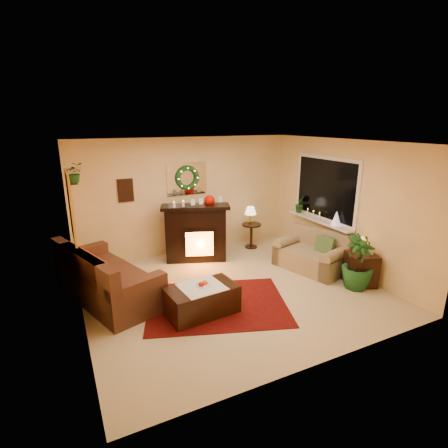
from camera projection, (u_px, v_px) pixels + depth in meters
name	position (u px, v px, depth m)	size (l,w,h in m)	color
floor	(232.00, 290.00, 6.29)	(5.00, 5.00, 0.00)	beige
ceiling	(234.00, 142.00, 5.56)	(5.00, 5.00, 0.00)	white
wall_back	(187.00, 196.00, 7.87)	(5.00, 5.00, 0.00)	#EFD88C
wall_front	(323.00, 269.00, 3.99)	(5.00, 5.00, 0.00)	#EFD88C
wall_left	(74.00, 242.00, 4.88)	(4.50, 4.50, 0.00)	#EFD88C
wall_right	(344.00, 206.00, 6.98)	(4.50, 4.50, 0.00)	#EFD88C
area_rug	(217.00, 304.00, 5.81)	(2.27, 1.70, 0.01)	#4F0306
sofa	(107.00, 275.00, 5.91)	(0.96, 2.17, 0.93)	brown
red_throw	(102.00, 270.00, 6.03)	(0.82, 1.33, 0.02)	red
fireplace	(196.00, 236.00, 7.51)	(1.27, 0.40, 1.16)	black
poinsettia	(209.00, 201.00, 7.42)	(0.23, 0.23, 0.23)	#B90700
mantel_candle_a	(174.00, 206.00, 7.10)	(0.06, 0.06, 0.17)	#F0EBC1
mantel_candle_b	(183.00, 205.00, 7.17)	(0.06, 0.06, 0.17)	silver
mantel_mirror	(187.00, 179.00, 7.73)	(0.92, 0.02, 0.72)	white
wreath	(188.00, 178.00, 7.69)	(0.55, 0.55, 0.11)	#194719
wall_art	(126.00, 190.00, 7.21)	(0.32, 0.03, 0.48)	#381E11
gold_mirror	(71.00, 206.00, 5.02)	(0.03, 0.84, 1.00)	gold
hanging_plant	(76.00, 182.00, 5.66)	(0.33, 0.28, 0.36)	#194719
loveseat	(311.00, 250.00, 7.08)	(0.79, 1.36, 0.79)	tan
window_frame	(325.00, 189.00, 7.37)	(0.03, 1.86, 1.36)	white
window_glass	(325.00, 189.00, 7.37)	(0.02, 1.70, 1.22)	black
window_sill	(319.00, 220.00, 7.52)	(0.22, 1.86, 0.04)	white
mini_tree	(336.00, 218.00, 7.06)	(0.20, 0.20, 0.30)	white
sill_plant	(300.00, 204.00, 8.04)	(0.29, 0.23, 0.53)	#1D4720
side_table_round	(251.00, 235.00, 8.33)	(0.45, 0.45, 0.59)	black
lamp_cream	(250.00, 212.00, 8.19)	(0.27, 0.27, 0.42)	beige
end_table_square	(360.00, 271.00, 6.45)	(0.49, 0.49, 0.60)	#472010
lamp_tiffany	(361.00, 247.00, 6.32)	(0.26, 0.26, 0.38)	gold
coffee_table	(202.00, 301.00, 5.47)	(1.09, 0.60, 0.46)	black
fruit_bowl	(204.00, 287.00, 5.44)	(0.24, 0.24, 0.06)	silver
floor_palm	(358.00, 265.00, 6.26)	(1.66, 1.66, 2.96)	black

